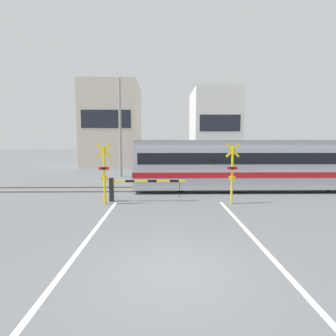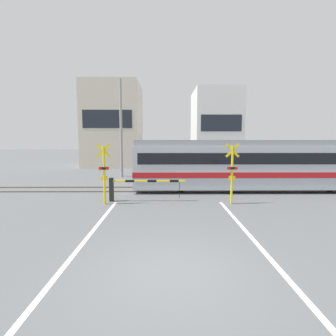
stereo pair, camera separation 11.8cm
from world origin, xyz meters
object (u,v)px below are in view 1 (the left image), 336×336
commuter_train (251,163)px  crossing_barrier_near (130,186)px  crossing_barrier_far (193,171)px  crossing_signal_left (104,171)px  crossing_signal_right (232,171)px  pedestrian (180,165)px

commuter_train → crossing_barrier_near: 7.80m
commuter_train → crossing_barrier_far: (-3.29, 3.26, -0.85)m
crossing_signal_left → crossing_barrier_far: bearing=54.2°
crossing_barrier_near → crossing_signal_right: (4.98, -0.60, 0.81)m
crossing_barrier_near → pedestrian: 8.98m
crossing_barrier_near → crossing_signal_right: 5.08m
crossing_barrier_far → crossing_signal_right: 7.04m
crossing_signal_left → pedestrian: size_ratio=1.68×
commuter_train → crossing_barrier_near: (-7.13, -3.04, -0.85)m
pedestrian → crossing_signal_left: bearing=-114.6°
crossing_signal_right → pedestrian: size_ratio=1.68×
crossing_barrier_near → crossing_signal_left: size_ratio=1.31×
commuter_train → crossing_barrier_near: size_ratio=3.78×
commuter_train → crossing_barrier_near: bearing=-156.9°
commuter_train → crossing_barrier_far: 4.71m
commuter_train → crossing_signal_right: commuter_train is taller
commuter_train → crossing_signal_right: bearing=-120.6°
crossing_barrier_near → pedestrian: bearing=70.4°
crossing_signal_left → crossing_signal_right: size_ratio=1.00×
crossing_barrier_near → crossing_barrier_far: same height
crossing_barrier_near → pedestrian: size_ratio=2.20×
crossing_barrier_far → pedestrian: size_ratio=2.20×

